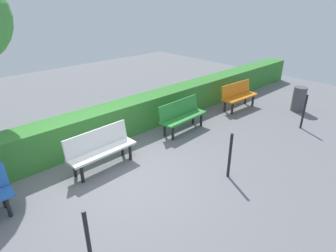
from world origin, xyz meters
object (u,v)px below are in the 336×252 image
bench_white (101,147)px  bench_orange (238,95)px  bench_green (182,114)px  trash_bin (299,99)px

bench_white → bench_orange: bearing=178.1°
bench_orange → bench_green: same height
trash_bin → bench_orange: bearing=-49.7°
bench_orange → trash_bin: (-1.26, 1.49, -0.08)m
bench_orange → trash_bin: bench_orange is taller
bench_green → bench_white: same height
bench_orange → bench_green: (2.61, -0.07, 0.00)m
bench_orange → bench_white: bearing=3.1°
bench_green → trash_bin: bearing=155.3°
bench_white → trash_bin: bearing=165.1°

